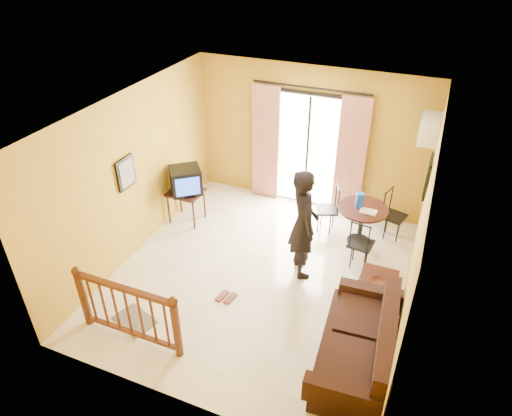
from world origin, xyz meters
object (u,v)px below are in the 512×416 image
at_px(sofa, 361,348).
at_px(standing_person, 303,224).
at_px(television, 186,180).
at_px(dining_table, 362,215).
at_px(coffee_table, 375,294).

bearing_deg(sofa, standing_person, 125.82).
relative_size(television, standing_person, 0.39).
distance_m(television, dining_table, 3.24).
bearing_deg(coffee_table, dining_table, 108.91).
xyz_separation_m(dining_table, coffee_table, (0.54, -1.58, -0.28)).
xyz_separation_m(television, coffee_table, (3.72, -1.02, -0.59)).
relative_size(television, coffee_table, 0.75).
xyz_separation_m(television, sofa, (3.73, -2.14, -0.55)).
height_order(dining_table, sofa, sofa).
xyz_separation_m(dining_table, standing_person, (-0.73, -1.16, 0.36)).
bearing_deg(sofa, television, 146.24).
xyz_separation_m(coffee_table, standing_person, (-1.27, 0.42, 0.64)).
bearing_deg(coffee_table, television, 164.73).
height_order(coffee_table, sofa, sofa).
height_order(television, standing_person, standing_person).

